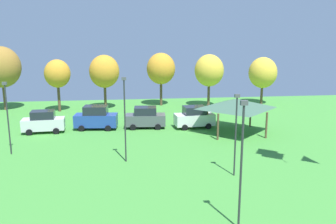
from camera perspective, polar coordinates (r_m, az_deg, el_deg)
name	(u,v)px	position (r m, az deg, el deg)	size (l,w,h in m)	color
parked_car_leftmost	(43,122)	(39.15, -19.36, -1.50)	(4.36, 2.20, 2.32)	silver
parked_car_second_from_left	(96,118)	(39.05, -11.48, -0.92)	(4.66, 2.38, 2.56)	#234299
parked_car_third_from_left	(145,118)	(38.86, -3.64, -0.90)	(4.42, 2.28, 2.33)	#4C5156
parked_car_rightmost_in_row	(194,117)	(39.00, 4.24, -0.83)	(4.43, 2.41, 2.39)	silver
park_pavilion	(236,104)	(37.11, 10.85, 1.32)	(6.32, 5.93, 3.60)	brown
light_post_0	(125,115)	(28.07, -6.94, -0.53)	(0.36, 0.20, 6.83)	#2D2D33
light_post_1	(241,159)	(18.52, 11.71, -7.41)	(0.36, 0.20, 6.87)	#2D2D33
light_post_2	(236,130)	(25.61, 10.82, -2.90)	(0.36, 0.20, 5.99)	#2D2D33
light_post_3	(7,114)	(32.58, -24.36, -0.32)	(0.36, 0.20, 6.22)	#2D2D33
treeline_tree_1	(1,67)	(52.51, -25.15, 6.53)	(4.99, 4.99, 8.54)	brown
treeline_tree_2	(57,74)	(48.85, -17.32, 5.86)	(3.35, 3.35, 6.88)	brown
treeline_tree_3	(104,72)	(48.95, -10.18, 6.40)	(4.03, 4.03, 7.38)	brown
treeline_tree_4	(161,69)	(50.71, -1.14, 6.95)	(4.04, 4.04, 7.52)	brown
treeline_tree_5	(209,71)	(50.24, 6.62, 6.61)	(4.07, 4.07, 7.36)	brown
treeline_tree_6	(263,73)	(53.74, 14.96, 6.10)	(4.08, 4.08, 6.85)	brown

